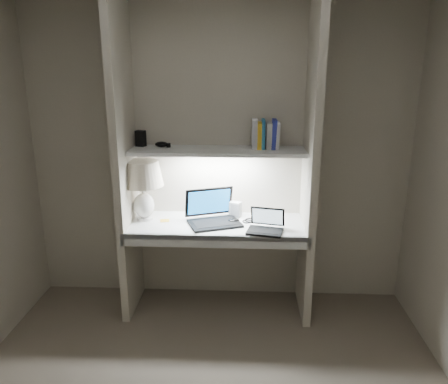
# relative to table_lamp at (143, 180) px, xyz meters

# --- Properties ---
(back_wall) EXTENTS (3.20, 0.01, 2.50)m
(back_wall) POSITION_rel_table_lamp_xyz_m (0.61, 0.22, 0.14)
(back_wall) COLOR #BCB2A0
(back_wall) RESTS_ON floor
(alcove_panel_left) EXTENTS (0.06, 0.55, 2.50)m
(alcove_panel_left) POSITION_rel_table_lamp_xyz_m (-0.12, -0.05, 0.14)
(alcove_panel_left) COLOR #BCB2A0
(alcove_panel_left) RESTS_ON floor
(alcove_panel_right) EXTENTS (0.06, 0.55, 2.50)m
(alcove_panel_right) POSITION_rel_table_lamp_xyz_m (1.34, -0.05, 0.14)
(alcove_panel_right) COLOR #BCB2A0
(alcove_panel_right) RESTS_ON floor
(desk) EXTENTS (1.40, 0.55, 0.04)m
(desk) POSITION_rel_table_lamp_xyz_m (0.61, -0.05, -0.36)
(desk) COLOR white
(desk) RESTS_ON alcove_panel_left
(desk_apron) EXTENTS (1.46, 0.03, 0.10)m
(desk_apron) POSITION_rel_table_lamp_xyz_m (0.61, -0.31, -0.39)
(desk_apron) COLOR silver
(desk_apron) RESTS_ON desk
(shelf) EXTENTS (1.40, 0.36, 0.03)m
(shelf) POSITION_rel_table_lamp_xyz_m (0.61, 0.04, 0.24)
(shelf) COLOR silver
(shelf) RESTS_ON back_wall
(strip_light) EXTENTS (0.60, 0.04, 0.02)m
(strip_light) POSITION_rel_table_lamp_xyz_m (0.61, 0.04, 0.22)
(strip_light) COLOR white
(strip_light) RESTS_ON shelf
(table_lamp) EXTENTS (0.34, 0.34, 0.50)m
(table_lamp) POSITION_rel_table_lamp_xyz_m (0.00, 0.00, 0.00)
(table_lamp) COLOR white
(table_lamp) RESTS_ON desk
(laptop_main) EXTENTS (0.50, 0.47, 0.27)m
(laptop_main) POSITION_rel_table_lamp_xyz_m (0.57, -0.03, -0.28)
(laptop_main) COLOR black
(laptop_main) RESTS_ON desk
(laptop_netbook) EXTENTS (0.31, 0.29, 0.17)m
(laptop_netbook) POSITION_rel_table_lamp_xyz_m (1.00, -0.20, -0.30)
(laptop_netbook) COLOR black
(laptop_netbook) RESTS_ON desk
(speaker) EXTENTS (0.11, 0.10, 0.13)m
(speaker) POSITION_rel_table_lamp_xyz_m (0.75, 0.11, -0.27)
(speaker) COLOR silver
(speaker) RESTS_ON desk
(mouse) EXTENTS (0.11, 0.08, 0.03)m
(mouse) POSITION_rel_table_lamp_xyz_m (0.75, -0.04, -0.32)
(mouse) COLOR black
(mouse) RESTS_ON desk
(cable_coil) EXTENTS (0.11, 0.11, 0.01)m
(cable_coil) POSITION_rel_table_lamp_xyz_m (0.89, 0.01, -0.33)
(cable_coil) COLOR black
(cable_coil) RESTS_ON desk
(sticky_note) EXTENTS (0.09, 0.09, 0.00)m
(sticky_note) POSITION_rel_table_lamp_xyz_m (0.17, -0.02, -0.34)
(sticky_note) COLOR gold
(sticky_note) RESTS_ON desk
(book_row) EXTENTS (0.22, 0.16, 0.23)m
(book_row) POSITION_rel_table_lamp_xyz_m (0.99, 0.09, 0.37)
(book_row) COLOR silver
(book_row) RESTS_ON shelf
(shelf_box) EXTENTS (0.09, 0.08, 0.13)m
(shelf_box) POSITION_rel_table_lamp_xyz_m (-0.03, 0.13, 0.32)
(shelf_box) COLOR black
(shelf_box) RESTS_ON shelf
(shelf_gadget) EXTENTS (0.11, 0.08, 0.05)m
(shelf_gadget) POSITION_rel_table_lamp_xyz_m (0.15, 0.10, 0.28)
(shelf_gadget) COLOR black
(shelf_gadget) RESTS_ON shelf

